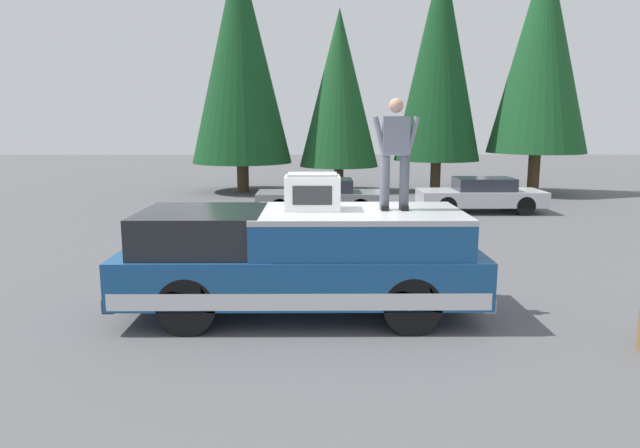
{
  "coord_description": "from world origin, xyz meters",
  "views": [
    {
      "loc": [
        -8.94,
        0.06,
        2.98
      ],
      "look_at": [
        0.23,
        -0.01,
        1.35
      ],
      "focal_mm": 32.17,
      "sensor_mm": 36.0,
      "label": 1
    }
  ],
  "objects_px": {
    "compressor_unit": "(312,192)",
    "person_on_truck_bed": "(395,151)",
    "parked_car_grey": "(321,197)",
    "pickup_truck": "(301,260)",
    "parked_car_silver": "(481,195)"
  },
  "relations": [
    {
      "from": "compressor_unit",
      "to": "person_on_truck_bed",
      "type": "distance_m",
      "value": 1.41
    },
    {
      "from": "parked_car_grey",
      "to": "person_on_truck_bed",
      "type": "bearing_deg",
      "value": -173.94
    },
    {
      "from": "person_on_truck_bed",
      "to": "parked_car_grey",
      "type": "relative_size",
      "value": 0.41
    },
    {
      "from": "compressor_unit",
      "to": "person_on_truck_bed",
      "type": "relative_size",
      "value": 0.5
    },
    {
      "from": "person_on_truck_bed",
      "to": "parked_car_grey",
      "type": "xyz_separation_m",
      "value": [
        9.88,
        1.05,
        -1.97
      ]
    },
    {
      "from": "pickup_truck",
      "to": "person_on_truck_bed",
      "type": "bearing_deg",
      "value": -87.19
    },
    {
      "from": "compressor_unit",
      "to": "parked_car_grey",
      "type": "bearing_deg",
      "value": -1.23
    },
    {
      "from": "parked_car_silver",
      "to": "pickup_truck",
      "type": "bearing_deg",
      "value": 150.89
    },
    {
      "from": "parked_car_grey",
      "to": "pickup_truck",
      "type": "bearing_deg",
      "value": 177.79
    },
    {
      "from": "parked_car_silver",
      "to": "parked_car_grey",
      "type": "relative_size",
      "value": 1.0
    },
    {
      "from": "person_on_truck_bed",
      "to": "pickup_truck",
      "type": "bearing_deg",
      "value": 92.81
    },
    {
      "from": "pickup_truck",
      "to": "person_on_truck_bed",
      "type": "height_order",
      "value": "person_on_truck_bed"
    },
    {
      "from": "compressor_unit",
      "to": "parked_car_silver",
      "type": "height_order",
      "value": "compressor_unit"
    },
    {
      "from": "compressor_unit",
      "to": "parked_car_grey",
      "type": "relative_size",
      "value": 0.2
    },
    {
      "from": "pickup_truck",
      "to": "parked_car_grey",
      "type": "bearing_deg",
      "value": -2.21
    }
  ]
}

